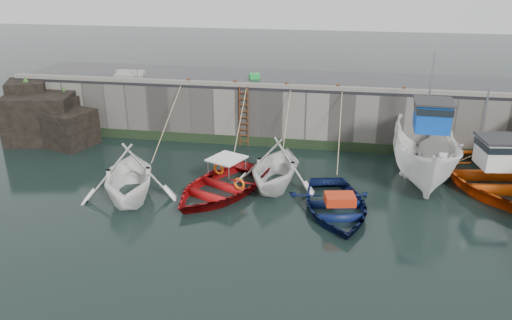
% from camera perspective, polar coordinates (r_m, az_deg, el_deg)
% --- Properties ---
extents(ground, '(120.00, 120.00, 0.00)m').
position_cam_1_polar(ground, '(17.58, -1.22, -9.63)').
color(ground, black).
rests_on(ground, ground).
extents(quay_back, '(30.00, 5.00, 3.00)m').
position_cam_1_polar(quay_back, '(28.44, 3.58, 6.03)').
color(quay_back, slate).
rests_on(quay_back, ground).
extents(road_back, '(30.00, 5.00, 0.16)m').
position_cam_1_polar(road_back, '(28.06, 3.66, 9.14)').
color(road_back, black).
rests_on(road_back, quay_back).
extents(kerb_back, '(30.00, 0.30, 0.20)m').
position_cam_1_polar(kerb_back, '(25.74, 3.07, 8.42)').
color(kerb_back, slate).
rests_on(kerb_back, road_back).
extents(algae_back, '(30.00, 0.08, 0.50)m').
position_cam_1_polar(algae_back, '(26.41, 2.89, 1.96)').
color(algae_back, black).
rests_on(algae_back, ground).
extents(rock_outcrop, '(5.85, 4.24, 3.41)m').
position_cam_1_polar(rock_outcrop, '(29.70, -22.93, 4.54)').
color(rock_outcrop, black).
rests_on(rock_outcrop, ground).
extents(ladder, '(0.51, 0.08, 3.20)m').
position_cam_1_polar(ladder, '(26.25, -1.41, 4.94)').
color(ladder, '#3F1E0F').
rests_on(ladder, ground).
extents(boat_near_white, '(5.52, 5.94, 2.56)m').
position_cam_1_polar(boat_near_white, '(21.61, -14.14, -4.06)').
color(boat_near_white, white).
rests_on(boat_near_white, ground).
extents(boat_near_white_rope, '(0.04, 5.24, 3.10)m').
position_cam_1_polar(boat_near_white_rope, '(25.67, -9.99, 0.46)').
color(boat_near_white_rope, tan).
rests_on(boat_near_white_rope, ground).
extents(boat_near_blue, '(5.73, 6.51, 1.12)m').
position_cam_1_polar(boat_near_blue, '(21.35, -4.08, -3.74)').
color(boat_near_blue, '#9E0D0F').
rests_on(boat_near_blue, ground).
extents(boat_near_blue_rope, '(0.04, 4.40, 3.10)m').
position_cam_1_polar(boat_near_blue_rope, '(25.17, -1.79, 0.36)').
color(boat_near_blue_rope, tan).
rests_on(boat_near_blue_rope, ground).
extents(boat_near_blacktrim, '(4.48, 5.03, 2.43)m').
position_cam_1_polar(boat_near_blacktrim, '(22.00, 2.21, -2.90)').
color(boat_near_blacktrim, silver).
rests_on(boat_near_blacktrim, ground).
extents(boat_near_blacktrim_rope, '(0.04, 3.54, 3.10)m').
position_cam_1_polar(boat_near_blacktrim_rope, '(25.38, 3.34, 0.52)').
color(boat_near_blacktrim_rope, tan).
rests_on(boat_near_blacktrim_rope, ground).
extents(boat_near_navy, '(4.48, 5.61, 1.04)m').
position_cam_1_polar(boat_near_navy, '(20.01, 9.00, -5.79)').
color(boat_near_navy, '#0A143F').
rests_on(boat_near_navy, ground).
extents(boat_near_navy_rope, '(0.04, 5.14, 3.10)m').
position_cam_1_polar(boat_near_navy_rope, '(24.30, 9.29, -0.72)').
color(boat_near_navy_rope, tan).
rests_on(boat_near_navy_rope, ground).
extents(boat_far_white, '(3.10, 7.48, 5.84)m').
position_cam_1_polar(boat_far_white, '(23.50, 18.78, 0.69)').
color(boat_far_white, white).
rests_on(boat_far_white, ground).
extents(boat_far_orange, '(5.85, 7.53, 4.43)m').
position_cam_1_polar(boat_far_orange, '(24.16, 24.89, -1.51)').
color(boat_far_orange, '#D6490B').
rests_on(boat_far_orange, ground).
extents(fish_crate, '(0.67, 0.59, 0.29)m').
position_cam_1_polar(fish_crate, '(27.87, -0.19, 9.57)').
color(fish_crate, green).
rests_on(fish_crate, road_back).
extents(railing, '(1.60, 1.05, 1.00)m').
position_cam_1_polar(railing, '(29.07, -14.27, 9.53)').
color(railing, '#A5A8AD').
rests_on(railing, road_back).
extents(bollard_a, '(0.18, 0.18, 0.28)m').
position_cam_1_polar(bollard_a, '(26.86, -7.68, 8.91)').
color(bollard_a, '#3F1E0F').
rests_on(bollard_a, road_back).
extents(bollard_b, '(0.18, 0.18, 0.28)m').
position_cam_1_polar(bollard_b, '(26.23, -2.39, 8.78)').
color(bollard_b, '#3F1E0F').
rests_on(bollard_b, road_back).
extents(bollard_c, '(0.18, 0.18, 0.28)m').
position_cam_1_polar(bollard_c, '(25.81, 3.55, 8.54)').
color(bollard_c, '#3F1E0F').
rests_on(bollard_c, road_back).
extents(bollard_d, '(0.18, 0.18, 0.28)m').
position_cam_1_polar(bollard_d, '(25.67, 9.38, 8.22)').
color(bollard_d, '#3F1E0F').
rests_on(bollard_d, road_back).
extents(bollard_e, '(0.18, 0.18, 0.28)m').
position_cam_1_polar(bollard_e, '(25.85, 16.54, 7.71)').
color(bollard_e, '#3F1E0F').
rests_on(bollard_e, road_back).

